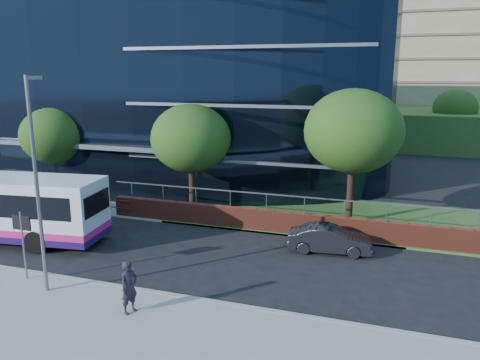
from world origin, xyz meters
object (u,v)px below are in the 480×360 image
(tree_far_c, at_px, (191,138))
(parked_car, at_px, (330,239))
(streetlight_east, at_px, (37,180))
(tree_far_b, at_px, (54,136))
(tree_far_d, at_px, (353,131))
(tree_dist_e, at_px, (455,108))
(pedestrian, at_px, (129,287))
(street_sign, at_px, (22,231))

(tree_far_c, xyz_separation_m, parked_car, (8.58, -3.49, -3.90))
(streetlight_east, bearing_deg, tree_far_b, 127.63)
(parked_car, bearing_deg, tree_far_c, 61.92)
(tree_far_b, relative_size, tree_far_d, 0.81)
(tree_far_d, bearing_deg, tree_dist_e, 75.07)
(tree_far_d, relative_size, pedestrian, 3.99)
(tree_far_c, bearing_deg, street_sign, -103.29)
(street_sign, height_order, pedestrian, street_sign)
(tree_far_b, xyz_separation_m, pedestrian, (12.89, -12.15, -3.13))
(tree_far_b, height_order, pedestrian, tree_far_b)
(tree_far_c, bearing_deg, tree_dist_e, 61.26)
(street_sign, bearing_deg, tree_far_b, 124.08)
(streetlight_east, distance_m, parked_car, 12.85)
(tree_dist_e, height_order, streetlight_east, streetlight_east)
(street_sign, distance_m, tree_dist_e, 45.99)
(street_sign, distance_m, tree_far_d, 16.61)
(tree_far_d, height_order, parked_car, tree_far_d)
(tree_far_b, distance_m, parked_car, 19.33)
(tree_dist_e, height_order, pedestrian, tree_dist_e)
(street_sign, height_order, streetlight_east, streetlight_east)
(tree_far_c, height_order, tree_dist_e, same)
(street_sign, xyz_separation_m, tree_far_d, (11.50, 11.59, 3.04))
(street_sign, distance_m, tree_far_c, 11.14)
(streetlight_east, height_order, parked_car, streetlight_east)
(tree_far_b, bearing_deg, street_sign, -55.92)
(tree_far_d, xyz_separation_m, streetlight_east, (-10.00, -12.17, -0.75))
(tree_far_b, distance_m, tree_far_d, 19.03)
(pedestrian, bearing_deg, tree_dist_e, -1.23)
(tree_far_c, height_order, tree_far_d, tree_far_d)
(tree_dist_e, bearing_deg, tree_far_d, -104.93)
(tree_far_d, height_order, pedestrian, tree_far_d)
(street_sign, xyz_separation_m, parked_car, (11.08, 7.10, -1.52))
(tree_far_c, distance_m, tree_far_d, 9.08)
(tree_far_d, bearing_deg, pedestrian, -115.78)
(tree_dist_e, xyz_separation_m, streetlight_east, (-18.00, -42.17, -0.10))
(streetlight_east, bearing_deg, parked_car, 38.75)
(tree_far_c, xyz_separation_m, streetlight_east, (-1.00, -11.17, -0.10))
(pedestrian, bearing_deg, tree_far_c, 31.01)
(tree_far_b, relative_size, streetlight_east, 0.76)
(tree_far_c, bearing_deg, streetlight_east, -95.11)
(tree_dist_e, bearing_deg, tree_far_b, -131.52)
(tree_far_c, bearing_deg, pedestrian, -76.06)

